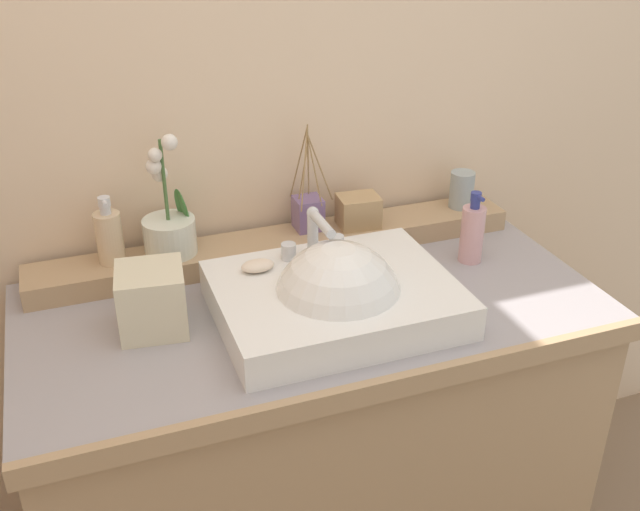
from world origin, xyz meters
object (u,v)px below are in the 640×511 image
tumbler_cup (462,190)px  trinket_box (358,211)px  sink_basin (336,302)px  reed_diffuser (308,212)px  tissue_box (152,300)px  lotion_bottle (472,233)px  soap_dispenser (109,236)px  potted_plant (169,226)px  soap_bar (258,266)px

tumbler_cup → trinket_box: bearing=-177.6°
sink_basin → reed_diffuser: reed_diffuser is taller
tumbler_cup → tissue_box: (-0.81, -0.22, -0.03)m
tumbler_cup → sink_basin: bearing=-146.4°
lotion_bottle → tissue_box: (-0.74, -0.03, -0.01)m
lotion_bottle → tissue_box: size_ratio=1.31×
sink_basin → soap_dispenser: 0.52m
potted_plant → reed_diffuser: potted_plant is taller
tissue_box → reed_diffuser: bearing=29.5°
tumbler_cup → tissue_box: tumbler_cup is taller
sink_basin → lotion_bottle: (0.38, 0.12, 0.04)m
soap_bar → tissue_box: size_ratio=0.53×
potted_plant → tissue_box: potted_plant is taller
soap_bar → tumbler_cup: (0.59, 0.19, 0.01)m
soap_bar → soap_dispenser: size_ratio=0.46×
sink_basin → tumbler_cup: bearing=33.6°
tumbler_cup → potted_plant: bearing=179.9°
trinket_box → tissue_box: tissue_box is taller
lotion_bottle → tumbler_cup: bearing=68.0°
tumbler_cup → tissue_box: size_ratio=0.71×
soap_dispenser → tissue_box: soap_dispenser is taller
trinket_box → tissue_box: bearing=-154.2°
potted_plant → reed_diffuser: bearing=2.2°
reed_diffuser → tissue_box: reed_diffuser is taller
tumbler_cup → reed_diffuser: (-0.41, 0.01, -0.00)m
potted_plant → reed_diffuser: size_ratio=1.10×
potted_plant → tissue_box: 0.24m
sink_basin → tissue_box: 0.37m
reed_diffuser → tissue_box: bearing=-150.5°
tissue_box → tumbler_cup: bearing=14.9°
tumbler_cup → reed_diffuser: reed_diffuser is taller
sink_basin → tissue_box: size_ratio=3.64×
sink_basin → potted_plant: 0.42m
potted_plant → tissue_box: bearing=-109.4°
soap_bar → sink_basin: bearing=-40.8°
reed_diffuser → soap_bar: bearing=-131.8°
soap_dispenser → lotion_bottle: bearing=-13.0°
sink_basin → soap_bar: size_ratio=6.84×
soap_bar → soap_dispenser: soap_dispenser is taller
soap_bar → potted_plant: bearing=127.6°
tumbler_cup → lotion_bottle: (-0.07, -0.18, -0.03)m
soap_dispenser → tumbler_cup: soap_dispenser is taller
reed_diffuser → tumbler_cup: bearing=-2.0°
soap_dispenser → tumbler_cup: bearing=-0.2°
tumbler_cup → reed_diffuser: size_ratio=0.36×
soap_dispenser → tumbler_cup: 0.86m
tumbler_cup → lotion_bottle: 0.20m
sink_basin → soap_dispenser: (-0.41, 0.31, 0.08)m
soap_dispenser → tumbler_cup: size_ratio=1.65×
potted_plant → soap_dispenser: bearing=179.4°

